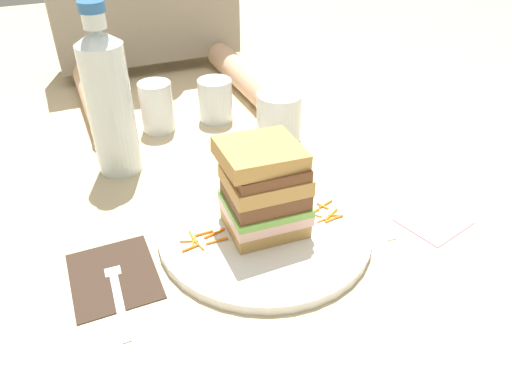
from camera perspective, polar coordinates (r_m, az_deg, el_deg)
ground_plane at (r=0.71m, az=1.01°, el=-3.49°), size 3.00×3.00×0.00m
main_plate at (r=0.68m, az=1.01°, el=-4.56°), size 0.30×0.30×0.01m
sandwich at (r=0.64m, az=0.97°, el=0.31°), size 0.11×0.10×0.13m
carrot_shred_0 at (r=0.65m, az=-4.64°, el=-5.77°), size 0.03×0.00×0.00m
carrot_shred_1 at (r=0.65m, az=-7.74°, el=-6.56°), size 0.02×0.01×0.00m
carrot_shred_2 at (r=0.66m, az=-7.32°, el=-5.64°), size 0.01×0.02×0.00m
carrot_shred_3 at (r=0.66m, az=-4.93°, el=-4.89°), size 0.03×0.01×0.00m
carrot_shred_4 at (r=0.65m, az=-6.89°, el=-6.11°), size 0.01×0.03×0.00m
carrot_shred_5 at (r=0.67m, az=-6.19°, el=-4.86°), size 0.03×0.00×0.00m
carrot_shred_6 at (r=0.66m, az=-7.93°, el=-5.77°), size 0.02×0.01×0.00m
carrot_shred_7 at (r=0.66m, az=-7.59°, el=-5.15°), size 0.00×0.02×0.00m
carrot_shred_8 at (r=0.70m, az=8.93°, el=-3.21°), size 0.02×0.01×0.00m
carrot_shred_9 at (r=0.70m, az=9.22°, el=-2.74°), size 0.02×0.01×0.00m
carrot_shred_10 at (r=0.72m, az=7.87°, el=-1.63°), size 0.01×0.02×0.00m
carrot_shred_11 at (r=0.72m, az=8.22°, el=-1.44°), size 0.03×0.01×0.00m
carrot_shred_12 at (r=0.70m, az=9.48°, el=-2.98°), size 0.02×0.00×0.00m
carrot_shred_13 at (r=0.70m, az=6.61°, el=-2.61°), size 0.02×0.02×0.00m
carrot_shred_14 at (r=0.70m, az=6.47°, el=-2.87°), size 0.01×0.03×0.00m
carrot_shred_15 at (r=0.70m, az=8.87°, el=-2.67°), size 0.03×0.02×0.00m
carrot_shred_16 at (r=0.70m, az=6.55°, el=-2.37°), size 0.03×0.01×0.00m
carrot_shred_17 at (r=0.69m, az=7.95°, el=-3.28°), size 0.02×0.00×0.00m
napkin_dark at (r=0.65m, az=-16.47°, el=-9.43°), size 0.11×0.13×0.00m
fork at (r=0.63m, az=-16.25°, el=-10.57°), size 0.02×0.17×0.00m
knife at (r=0.76m, az=12.36°, el=-1.12°), size 0.04×0.20×0.00m
juice_glass at (r=0.90m, az=2.72°, el=8.54°), size 0.08×0.08×0.09m
water_bottle at (r=0.80m, az=-16.95°, el=10.21°), size 0.07×0.07×0.27m
empty_tumbler_0 at (r=0.95m, az=-11.64°, el=9.82°), size 0.06×0.06×0.10m
empty_tumbler_1 at (r=0.98m, az=-4.84°, el=10.77°), size 0.07×0.07×0.08m
napkin_pink at (r=0.75m, az=20.27°, el=-3.28°), size 0.11×0.10×0.00m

